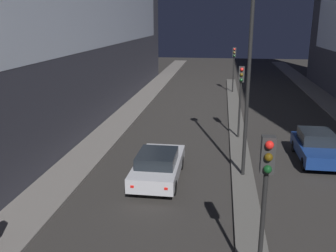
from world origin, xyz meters
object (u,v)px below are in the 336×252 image
object	(u,v)px
traffic_light_far	(234,59)
car_left_lane	(158,165)
traffic_light_mid	(241,86)
street_lamp	(251,35)
car_right_lane	(316,146)
traffic_light_near	(266,181)

from	to	relation	value
traffic_light_far	car_left_lane	bearing A→B (deg)	-100.12
traffic_light_mid	street_lamp	size ratio (longest dim) A/B	0.47
traffic_light_mid	car_left_lane	xyz separation A→B (m)	(-3.79, -6.53, -2.53)
traffic_light_mid	street_lamp	distance (m)	6.44
traffic_light_mid	traffic_light_far	bearing A→B (deg)	90.00
car_left_lane	car_right_lane	xyz separation A→B (m)	(7.57, 3.55, 0.03)
traffic_light_near	traffic_light_mid	size ratio (longest dim) A/B	1.00
car_left_lane	street_lamp	bearing A→B (deg)	13.20
traffic_light_far	car_right_lane	size ratio (longest dim) A/B	1.01
traffic_light_near	street_lamp	world-z (taller)	street_lamp
traffic_light_near	street_lamp	bearing A→B (deg)	90.00
traffic_light_mid	car_left_lane	size ratio (longest dim) A/B	0.94
traffic_light_mid	car_right_lane	bearing A→B (deg)	-38.19
traffic_light_mid	car_left_lane	bearing A→B (deg)	-120.11
traffic_light_mid	street_lamp	bearing A→B (deg)	-90.00
traffic_light_near	car_left_lane	distance (m)	8.20
traffic_light_near	car_right_lane	xyz separation A→B (m)	(3.79, 10.37, -2.51)
traffic_light_far	traffic_light_near	bearing A→B (deg)	-90.00
traffic_light_far	car_left_lane	size ratio (longest dim) A/B	0.94
traffic_light_near	traffic_light_far	size ratio (longest dim) A/B	1.00
traffic_light_near	street_lamp	distance (m)	8.31
traffic_light_near	car_right_lane	distance (m)	11.32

